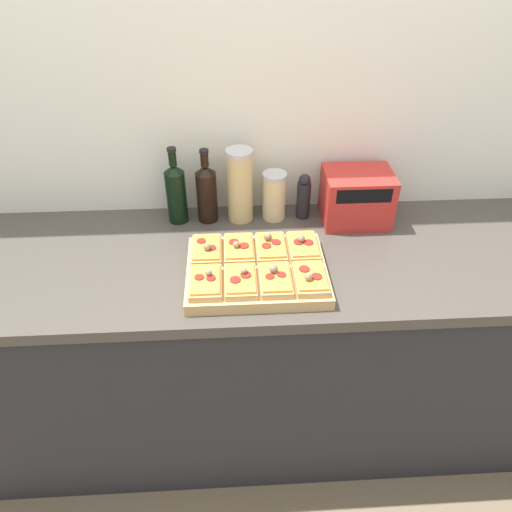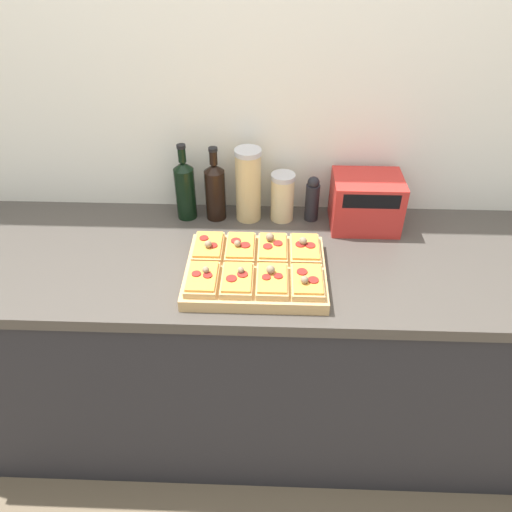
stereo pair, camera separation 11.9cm
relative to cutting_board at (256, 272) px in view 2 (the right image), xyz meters
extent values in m
plane|color=brown|center=(-0.02, -0.21, -0.92)|extent=(12.00, 12.00, 0.00)
cube|color=silver|center=(-0.02, 0.47, 0.33)|extent=(6.00, 0.06, 2.50)
cube|color=#232328|center=(-0.02, 0.11, -0.49)|extent=(2.60, 0.64, 0.86)
cube|color=#423D38|center=(-0.02, 0.11, -0.04)|extent=(2.63, 0.67, 0.04)
cube|color=tan|center=(0.00, 0.00, 0.00)|extent=(0.44, 0.35, 0.04)
cube|color=tan|center=(-0.16, 0.08, 0.03)|extent=(0.10, 0.15, 0.02)
cube|color=orange|center=(-0.16, 0.08, 0.04)|extent=(0.09, 0.14, 0.01)
cylinder|color=maroon|center=(-0.18, 0.11, 0.05)|extent=(0.03, 0.03, 0.00)
cylinder|color=maroon|center=(-0.14, 0.07, 0.05)|extent=(0.03, 0.03, 0.00)
sphere|color=#7F6B51|center=(-0.16, 0.06, 0.06)|extent=(0.02, 0.02, 0.02)
cube|color=tan|center=(-0.05, 0.08, 0.03)|extent=(0.10, 0.15, 0.02)
cube|color=orange|center=(-0.05, 0.08, 0.04)|extent=(0.09, 0.14, 0.01)
cylinder|color=maroon|center=(-0.07, 0.10, 0.05)|extent=(0.03, 0.03, 0.00)
cylinder|color=maroon|center=(-0.04, 0.07, 0.05)|extent=(0.03, 0.03, 0.00)
sphere|color=#7F6B51|center=(-0.06, 0.07, 0.06)|extent=(0.02, 0.02, 0.02)
cube|color=tan|center=(0.05, 0.08, 0.03)|extent=(0.10, 0.15, 0.02)
cube|color=orange|center=(0.05, 0.08, 0.04)|extent=(0.09, 0.14, 0.01)
cylinder|color=maroon|center=(0.04, 0.07, 0.05)|extent=(0.03, 0.03, 0.00)
cylinder|color=maroon|center=(0.07, 0.09, 0.05)|extent=(0.03, 0.03, 0.00)
sphere|color=#7F6B51|center=(0.04, 0.11, 0.06)|extent=(0.03, 0.03, 0.03)
cube|color=tan|center=(0.16, 0.08, 0.03)|extent=(0.10, 0.15, 0.02)
cube|color=orange|center=(0.16, 0.08, 0.04)|extent=(0.09, 0.14, 0.01)
cylinder|color=maroon|center=(0.14, 0.09, 0.05)|extent=(0.03, 0.03, 0.00)
cylinder|color=maroon|center=(0.17, 0.08, 0.05)|extent=(0.03, 0.03, 0.00)
sphere|color=#7F6B51|center=(0.15, 0.09, 0.06)|extent=(0.03, 0.03, 0.03)
cube|color=tan|center=(-0.16, -0.08, 0.03)|extent=(0.10, 0.15, 0.02)
cube|color=orange|center=(-0.16, -0.08, 0.04)|extent=(0.09, 0.14, 0.01)
cylinder|color=maroon|center=(-0.18, -0.08, 0.05)|extent=(0.03, 0.03, 0.00)
cylinder|color=maroon|center=(-0.14, -0.08, 0.05)|extent=(0.03, 0.03, 0.00)
sphere|color=#7F6B51|center=(-0.15, -0.07, 0.06)|extent=(0.02, 0.02, 0.02)
cube|color=tan|center=(-0.05, -0.08, 0.03)|extent=(0.10, 0.15, 0.02)
cube|color=orange|center=(-0.05, -0.08, 0.04)|extent=(0.09, 0.14, 0.01)
cylinder|color=maroon|center=(-0.07, -0.10, 0.05)|extent=(0.03, 0.03, 0.00)
cylinder|color=maroon|center=(-0.04, -0.08, 0.05)|extent=(0.03, 0.03, 0.00)
sphere|color=#7F6B51|center=(-0.04, -0.07, 0.06)|extent=(0.02, 0.02, 0.02)
cube|color=tan|center=(0.05, -0.08, 0.03)|extent=(0.10, 0.15, 0.02)
cube|color=orange|center=(0.05, -0.08, 0.04)|extent=(0.09, 0.14, 0.01)
cylinder|color=maroon|center=(0.03, -0.09, 0.05)|extent=(0.03, 0.03, 0.00)
cylinder|color=maroon|center=(0.07, -0.08, 0.05)|extent=(0.03, 0.03, 0.00)
sphere|color=#7F6B51|center=(0.05, -0.06, 0.06)|extent=(0.03, 0.03, 0.03)
cube|color=tan|center=(0.16, -0.08, 0.03)|extent=(0.10, 0.15, 0.02)
cube|color=orange|center=(0.16, -0.08, 0.04)|extent=(0.09, 0.14, 0.01)
cylinder|color=maroon|center=(0.14, -0.06, 0.05)|extent=(0.03, 0.03, 0.00)
cylinder|color=maroon|center=(0.17, -0.10, 0.05)|extent=(0.03, 0.03, 0.00)
sphere|color=#7F6B51|center=(0.15, -0.11, 0.06)|extent=(0.02, 0.02, 0.02)
cylinder|color=black|center=(-0.27, 0.35, 0.08)|extent=(0.07, 0.07, 0.20)
cone|color=black|center=(-0.27, 0.35, 0.19)|extent=(0.07, 0.07, 0.03)
cylinder|color=black|center=(-0.27, 0.35, 0.23)|extent=(0.03, 0.03, 0.05)
cylinder|color=black|center=(-0.27, 0.35, 0.26)|extent=(0.03, 0.03, 0.01)
cylinder|color=black|center=(-0.16, 0.35, 0.08)|extent=(0.07, 0.07, 0.19)
cone|color=black|center=(-0.16, 0.35, 0.19)|extent=(0.07, 0.07, 0.03)
cylinder|color=black|center=(-0.16, 0.35, 0.22)|extent=(0.03, 0.03, 0.05)
cylinder|color=black|center=(-0.16, 0.35, 0.26)|extent=(0.03, 0.03, 0.01)
cylinder|color=tan|center=(-0.04, 0.35, 0.11)|extent=(0.09, 0.09, 0.26)
cylinder|color=#B2B2B7|center=(-0.04, 0.35, 0.25)|extent=(0.10, 0.10, 0.02)
cylinder|color=beige|center=(0.09, 0.35, 0.06)|extent=(0.08, 0.08, 0.17)
cylinder|color=#B2B2B7|center=(0.09, 0.35, 0.15)|extent=(0.09, 0.09, 0.02)
cylinder|color=black|center=(0.19, 0.35, 0.05)|extent=(0.05, 0.05, 0.14)
sphere|color=black|center=(0.19, 0.35, 0.13)|extent=(0.04, 0.04, 0.04)
cube|color=red|center=(0.38, 0.32, 0.08)|extent=(0.24, 0.19, 0.19)
cube|color=black|center=(0.38, 0.23, 0.13)|extent=(0.19, 0.01, 0.05)
cube|color=black|center=(0.52, 0.32, 0.09)|extent=(0.02, 0.02, 0.02)
camera|label=1|loc=(-0.07, -1.24, 1.00)|focal=35.00mm
camera|label=2|loc=(0.05, -1.24, 1.00)|focal=35.00mm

